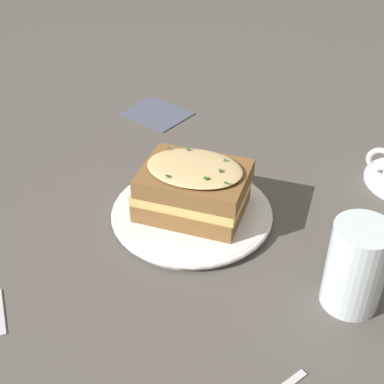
# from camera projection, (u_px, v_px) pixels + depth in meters

# --- Properties ---
(ground_plane) EXTENTS (2.40, 2.40, 0.00)m
(ground_plane) POSITION_uv_depth(u_px,v_px,m) (202.00, 218.00, 0.76)
(ground_plane) COLOR #514C47
(dinner_plate) EXTENTS (0.23, 0.23, 0.01)m
(dinner_plate) POSITION_uv_depth(u_px,v_px,m) (192.00, 213.00, 0.76)
(dinner_plate) COLOR white
(dinner_plate) RESTS_ON ground_plane
(sandwich) EXTENTS (0.18, 0.17, 0.08)m
(sandwich) POSITION_uv_depth(u_px,v_px,m) (193.00, 189.00, 0.73)
(sandwich) COLOR brown
(sandwich) RESTS_ON dinner_plate
(water_glass) EXTENTS (0.07, 0.07, 0.11)m
(water_glass) POSITION_uv_depth(u_px,v_px,m) (356.00, 266.00, 0.60)
(water_glass) COLOR silver
(water_glass) RESTS_ON ground_plane
(napkin) EXTENTS (0.13, 0.12, 0.00)m
(napkin) POSITION_uv_depth(u_px,v_px,m) (157.00, 113.00, 1.01)
(napkin) COLOR #4C5166
(napkin) RESTS_ON ground_plane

